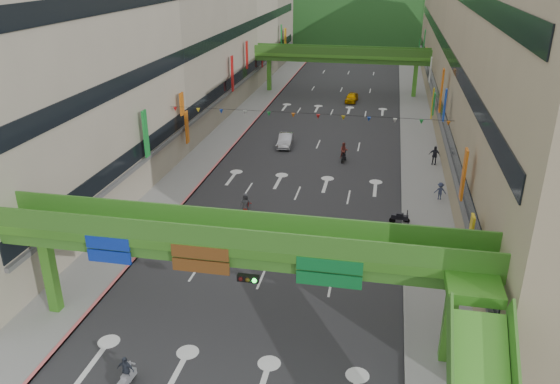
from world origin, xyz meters
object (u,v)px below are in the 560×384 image
at_px(scooter_rider_mid, 344,152).
at_px(car_yellow, 352,98).
at_px(car_silver, 286,140).
at_px(scooter_rider_near, 247,234).
at_px(overpass_near, 250,260).
at_px(pedestrian_red, 415,246).

xyz_separation_m(scooter_rider_mid, car_yellow, (-1.09, 25.29, -0.39)).
height_order(car_silver, car_yellow, car_silver).
bearing_deg(scooter_rider_near, overpass_near, -74.45).
height_order(scooter_rider_near, car_yellow, scooter_rider_near).
bearing_deg(pedestrian_red, scooter_rider_near, -179.77).
height_order(overpass_near, pedestrian_red, overpass_near).
bearing_deg(scooter_rider_mid, scooter_rider_near, -105.41).
bearing_deg(car_silver, overpass_near, -86.95).
height_order(overpass_near, car_yellow, overpass_near).
xyz_separation_m(car_silver, car_yellow, (5.64, 21.58, -0.03)).
relative_size(car_yellow, pedestrian_red, 2.06).
distance_m(car_silver, car_yellow, 22.30).
bearing_deg(overpass_near, car_yellow, 88.71).
bearing_deg(car_silver, pedestrian_red, -63.60).
bearing_deg(car_yellow, car_silver, -99.67).
relative_size(scooter_rider_mid, car_yellow, 0.53).
bearing_deg(pedestrian_red, car_yellow, 97.23).
bearing_deg(car_yellow, overpass_near, -86.32).
distance_m(scooter_rider_near, car_silver, 22.83).
bearing_deg(car_yellow, pedestrian_red, -75.14).
distance_m(scooter_rider_near, scooter_rider_mid, 19.78).
bearing_deg(car_yellow, scooter_rider_near, -90.40).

